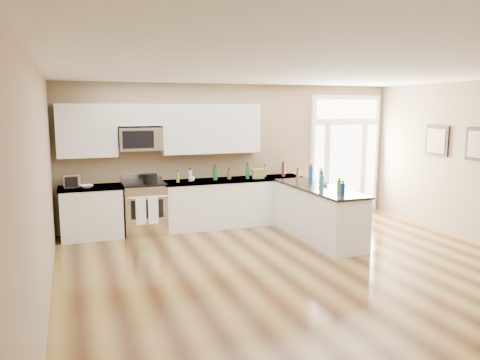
# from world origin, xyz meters

# --- Properties ---
(ground) EXTENTS (8.00, 8.00, 0.00)m
(ground) POSITION_xyz_m (0.00, 0.00, 0.00)
(ground) COLOR #452913
(room_shell) EXTENTS (8.00, 8.00, 8.00)m
(room_shell) POSITION_xyz_m (0.00, 0.00, 1.71)
(room_shell) COLOR #8F7A5B
(room_shell) RESTS_ON ground
(back_cabinet_left) EXTENTS (1.10, 0.66, 0.94)m
(back_cabinet_left) POSITION_xyz_m (-2.87, 3.69, 0.44)
(back_cabinet_left) COLOR silver
(back_cabinet_left) RESTS_ON ground
(back_cabinet_right) EXTENTS (2.85, 0.66, 0.94)m
(back_cabinet_right) POSITION_xyz_m (-0.16, 3.69, 0.44)
(back_cabinet_right) COLOR silver
(back_cabinet_right) RESTS_ON ground
(peninsula_cabinet) EXTENTS (0.69, 2.32, 0.94)m
(peninsula_cabinet) POSITION_xyz_m (0.93, 2.24, 0.43)
(peninsula_cabinet) COLOR silver
(peninsula_cabinet) RESTS_ON ground
(upper_cabinet_left) EXTENTS (1.04, 0.33, 0.95)m
(upper_cabinet_left) POSITION_xyz_m (-2.88, 3.83, 1.93)
(upper_cabinet_left) COLOR silver
(upper_cabinet_left) RESTS_ON room_shell
(upper_cabinet_right) EXTENTS (1.94, 0.33, 0.95)m
(upper_cabinet_right) POSITION_xyz_m (-0.57, 3.83, 1.93)
(upper_cabinet_right) COLOR silver
(upper_cabinet_right) RESTS_ON room_shell
(upper_cabinet_short) EXTENTS (0.82, 0.33, 0.40)m
(upper_cabinet_short) POSITION_xyz_m (-1.95, 3.83, 2.20)
(upper_cabinet_short) COLOR silver
(upper_cabinet_short) RESTS_ON room_shell
(microwave) EXTENTS (0.78, 0.41, 0.42)m
(microwave) POSITION_xyz_m (-1.95, 3.80, 1.76)
(microwave) COLOR silver
(microwave) RESTS_ON room_shell
(entry_door) EXTENTS (1.70, 0.10, 2.60)m
(entry_door) POSITION_xyz_m (2.55, 3.95, 1.30)
(entry_door) COLOR white
(entry_door) RESTS_ON ground
(wall_art_near) EXTENTS (0.05, 0.58, 0.58)m
(wall_art_near) POSITION_xyz_m (3.47, 2.20, 1.70)
(wall_art_near) COLOR black
(wall_art_near) RESTS_ON room_shell
(wall_art_far) EXTENTS (0.05, 0.58, 0.58)m
(wall_art_far) POSITION_xyz_m (3.47, 1.20, 1.70)
(wall_art_far) COLOR black
(wall_art_far) RESTS_ON room_shell
(kitchen_range) EXTENTS (0.77, 0.69, 1.08)m
(kitchen_range) POSITION_xyz_m (-1.92, 3.69, 0.48)
(kitchen_range) COLOR silver
(kitchen_range) RESTS_ON ground
(stockpot) EXTENTS (0.28, 0.28, 0.20)m
(stockpot) POSITION_xyz_m (-1.82, 3.58, 1.05)
(stockpot) COLOR black
(stockpot) RESTS_ON kitchen_range
(toaster_oven) EXTENTS (0.31, 0.26, 0.24)m
(toaster_oven) POSITION_xyz_m (-3.18, 3.66, 1.06)
(toaster_oven) COLOR silver
(toaster_oven) RESTS_ON back_cabinet_left
(cardboard_box) EXTENTS (0.26, 0.22, 0.19)m
(cardboard_box) POSITION_xyz_m (0.31, 3.56, 1.03)
(cardboard_box) COLOR olive
(cardboard_box) RESTS_ON back_cabinet_right
(bowl_left) EXTENTS (0.27, 0.27, 0.05)m
(bowl_left) POSITION_xyz_m (-2.93, 3.55, 0.97)
(bowl_left) COLOR white
(bowl_left) RESTS_ON back_cabinet_left
(bowl_peninsula) EXTENTS (0.25, 0.25, 0.06)m
(bowl_peninsula) POSITION_xyz_m (1.10, 2.37, 0.97)
(bowl_peninsula) COLOR white
(bowl_peninsula) RESTS_ON peninsula_cabinet
(cup_counter) EXTENTS (0.12, 0.12, 0.09)m
(cup_counter) POSITION_xyz_m (-1.03, 3.62, 0.99)
(cup_counter) COLOR white
(cup_counter) RESTS_ON back_cabinet_right
(counter_bottles) EXTENTS (2.40, 2.44, 0.31)m
(counter_bottles) POSITION_xyz_m (0.38, 2.99, 1.06)
(counter_bottles) COLOR #19591E
(counter_bottles) RESTS_ON back_cabinet_right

